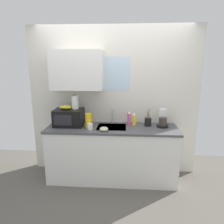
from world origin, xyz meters
TOP-DOWN VIEW (x-y plane):
  - kitchen_wall_assembly at (-0.10, 0.31)m, footprint 2.86×0.42m
  - counter_unit at (-0.00, 0.00)m, footprint 2.09×0.63m
  - sink_faucet at (-0.01, 0.24)m, footprint 0.03×0.03m
  - microwave at (-0.71, 0.05)m, footprint 0.46×0.35m
  - banana_bunch at (-0.76, 0.05)m, footprint 0.20×0.11m
  - paper_towel_roll at (-0.61, 0.10)m, footprint 0.11×0.11m
  - coffee_maker at (0.81, 0.11)m, footprint 0.19×0.21m
  - dish_soap_bottle_pink at (0.27, 0.15)m, footprint 0.06×0.06m
  - dish_soap_bottle_yellow at (0.35, 0.15)m, footprint 0.06×0.06m
  - cereal_canister at (-0.37, -0.05)m, footprint 0.10×0.10m
  - mug_white at (-0.33, -0.14)m, footprint 0.08×0.08m
  - utensil_crock at (0.58, 0.12)m, footprint 0.11×0.11m
  - small_bowl at (-0.11, -0.20)m, footprint 0.13×0.13m

SIDE VIEW (x-z plane):
  - counter_unit at x=0.00m, z-range 0.01..0.91m
  - small_bowl at x=-0.11m, z-range 0.90..0.96m
  - mug_white at x=-0.33m, z-range 0.90..0.99m
  - utensil_crock at x=0.58m, z-range 0.83..1.11m
  - dish_soap_bottle_yellow at x=0.35m, z-range 0.89..1.10m
  - coffee_maker at x=0.81m, z-range 0.86..1.14m
  - dish_soap_bottle_pink at x=0.27m, z-range 0.89..1.12m
  - cereal_canister at x=-0.37m, z-range 0.90..1.13m
  - sink_faucet at x=-0.01m, z-range 0.90..1.14m
  - microwave at x=-0.71m, z-range 0.90..1.17m
  - banana_bunch at x=-0.76m, z-range 1.17..1.24m
  - paper_towel_roll at x=-0.61m, z-range 1.17..1.39m
  - kitchen_wall_assembly at x=-0.10m, z-range 0.10..2.60m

